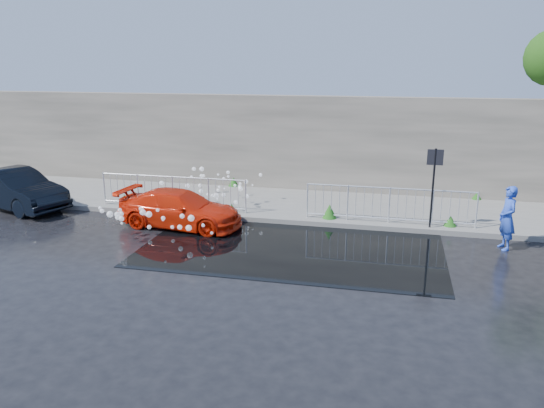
{
  "coord_description": "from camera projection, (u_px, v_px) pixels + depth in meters",
  "views": [
    {
      "loc": [
        3.04,
        -12.45,
        4.93
      ],
      "look_at": [
        -0.22,
        1.58,
        1.0
      ],
      "focal_mm": 35.0,
      "sensor_mm": 36.0,
      "label": 1
    }
  ],
  "objects": [
    {
      "name": "railing_left",
      "position": [
        173.0,
        191.0,
        17.49
      ],
      "size": [
        5.05,
        0.05,
        1.1
      ],
      "color": "silver",
      "rests_on": "pavement"
    },
    {
      "name": "sign_post",
      "position": [
        434.0,
        175.0,
        15.2
      ],
      "size": [
        0.45,
        0.06,
        2.5
      ],
      "color": "black",
      "rests_on": "ground"
    },
    {
      "name": "water_spray",
      "position": [
        183.0,
        200.0,
        16.57
      ],
      "size": [
        3.66,
        5.68,
        1.08
      ],
      "color": "white",
      "rests_on": "ground"
    },
    {
      "name": "dark_car",
      "position": [
        15.0,
        189.0,
        17.98
      ],
      "size": [
        4.37,
        2.72,
        1.36
      ],
      "primitive_type": "imported",
      "rotation": [
        0.0,
        0.0,
        1.23
      ],
      "color": "black",
      "rests_on": "ground"
    },
    {
      "name": "curb",
      "position": [
        289.0,
        221.0,
        16.45
      ],
      "size": [
        30.0,
        0.25,
        0.16
      ],
      "primitive_type": "cube",
      "color": "#63635F",
      "rests_on": "ground"
    },
    {
      "name": "railing_right",
      "position": [
        389.0,
        204.0,
        15.96
      ],
      "size": [
        5.05,
        0.05,
        1.1
      ],
      "color": "silver",
      "rests_on": "pavement"
    },
    {
      "name": "retaining_wall",
      "position": [
        311.0,
        143.0,
        19.92
      ],
      "size": [
        30.0,
        0.6,
        3.5
      ],
      "primitive_type": "cube",
      "color": "#544F46",
      "rests_on": "pavement"
    },
    {
      "name": "pavement",
      "position": [
        301.0,
        205.0,
        18.34
      ],
      "size": [
        30.0,
        4.0,
        0.15
      ],
      "primitive_type": "cube",
      "color": "#63635F",
      "rests_on": "ground"
    },
    {
      "name": "ground",
      "position": [
        266.0,
        258.0,
        13.66
      ],
      "size": [
        90.0,
        90.0,
        0.0
      ],
      "primitive_type": "plane",
      "color": "black",
      "rests_on": "ground"
    },
    {
      "name": "person",
      "position": [
        507.0,
        218.0,
        14.06
      ],
      "size": [
        0.55,
        0.71,
        1.74
      ],
      "primitive_type": "imported",
      "rotation": [
        0.0,
        0.0,
        -1.33
      ],
      "color": "blue",
      "rests_on": "ground"
    },
    {
      "name": "red_car",
      "position": [
        180.0,
        209.0,
        16.08
      ],
      "size": [
        3.96,
        1.89,
        1.11
      ],
      "primitive_type": "imported",
      "rotation": [
        0.0,
        0.0,
        1.48
      ],
      "color": "red",
      "rests_on": "ground"
    },
    {
      "name": "weeds",
      "position": [
        289.0,
        202.0,
        17.77
      ],
      "size": [
        12.17,
        3.93,
        0.45
      ],
      "color": "#184211",
      "rests_on": "pavement"
    },
    {
      "name": "puddle",
      "position": [
        293.0,
        246.0,
        14.49
      ],
      "size": [
        8.0,
        5.0,
        0.01
      ],
      "primitive_type": "cube",
      "color": "black",
      "rests_on": "ground"
    }
  ]
}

